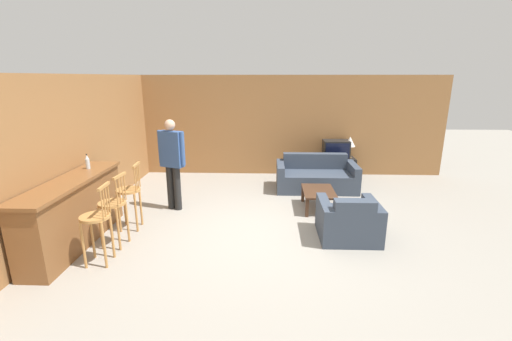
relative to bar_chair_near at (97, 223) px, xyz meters
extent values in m
plane|color=gray|center=(2.24, 1.08, -0.61)|extent=(24.00, 24.00, 0.00)
cube|color=#9E6B3D|center=(2.24, 4.76, 0.69)|extent=(9.40, 0.08, 2.60)
cube|color=#9E6B3D|center=(-0.98, 2.42, 0.69)|extent=(0.08, 8.68, 2.60)
cube|color=brown|center=(-0.64, 0.56, -0.11)|extent=(0.47, 2.28, 1.00)
cube|color=brown|center=(-0.64, 0.56, 0.42)|extent=(0.55, 2.34, 0.05)
cylinder|color=#B77F42|center=(-0.02, 0.00, 0.09)|extent=(0.42, 0.42, 0.04)
cylinder|color=#B77F42|center=(-0.16, 0.13, -0.27)|extent=(0.04, 0.04, 0.68)
cylinder|color=#B77F42|center=(-0.15, -0.15, -0.27)|extent=(0.04, 0.04, 0.68)
cylinder|color=#B77F42|center=(0.12, 0.15, -0.27)|extent=(0.04, 0.04, 0.68)
cylinder|color=#B77F42|center=(0.13, -0.13, -0.27)|extent=(0.04, 0.04, 0.68)
cylinder|color=#B77F42|center=(0.15, 0.13, 0.30)|extent=(0.02, 0.02, 0.40)
cylinder|color=#B77F42|center=(0.15, 0.05, 0.30)|extent=(0.02, 0.02, 0.40)
cylinder|color=#B77F42|center=(0.16, -0.03, 0.30)|extent=(0.02, 0.02, 0.40)
cylinder|color=#B77F42|center=(0.16, -0.11, 0.30)|extent=(0.02, 0.02, 0.40)
cube|color=#B77F42|center=(0.16, 0.01, 0.52)|extent=(0.06, 0.34, 0.04)
cylinder|color=#B77F42|center=(-0.02, 0.52, 0.09)|extent=(0.44, 0.44, 0.04)
cylinder|color=#B77F42|center=(-0.14, 0.68, -0.27)|extent=(0.04, 0.04, 0.68)
cylinder|color=#B77F42|center=(-0.17, 0.39, -0.27)|extent=(0.04, 0.04, 0.68)
cylinder|color=#B77F42|center=(0.14, 0.65, -0.27)|extent=(0.04, 0.04, 0.68)
cylinder|color=#B77F42|center=(0.11, 0.37, -0.27)|extent=(0.04, 0.04, 0.68)
cylinder|color=#B77F42|center=(0.17, 0.63, 0.30)|extent=(0.02, 0.02, 0.40)
cylinder|color=#B77F42|center=(0.16, 0.55, 0.30)|extent=(0.02, 0.02, 0.40)
cylinder|color=#B77F42|center=(0.15, 0.47, 0.30)|extent=(0.02, 0.02, 0.40)
cylinder|color=#B77F42|center=(0.14, 0.39, 0.30)|extent=(0.02, 0.02, 0.40)
cube|color=#B77F42|center=(0.15, 0.51, 0.52)|extent=(0.07, 0.34, 0.04)
cylinder|color=#B77F42|center=(-0.02, 1.15, 0.09)|extent=(0.43, 0.43, 0.04)
cylinder|color=#B77F42|center=(-0.17, 1.28, -0.27)|extent=(0.04, 0.04, 0.68)
cylinder|color=#B77F42|center=(-0.15, 1.00, -0.27)|extent=(0.04, 0.04, 0.68)
cylinder|color=#B77F42|center=(0.11, 1.30, -0.27)|extent=(0.04, 0.04, 0.68)
cylinder|color=#B77F42|center=(0.14, 1.02, -0.27)|extent=(0.04, 0.04, 0.68)
cylinder|color=#B77F42|center=(0.15, 1.28, 0.30)|extent=(0.02, 0.02, 0.40)
cylinder|color=#B77F42|center=(0.15, 1.20, 0.30)|extent=(0.02, 0.02, 0.40)
cylinder|color=#B77F42|center=(0.16, 1.12, 0.30)|extent=(0.02, 0.02, 0.40)
cylinder|color=#B77F42|center=(0.16, 1.04, 0.30)|extent=(0.02, 0.02, 0.40)
cube|color=#B77F42|center=(0.15, 1.16, 0.52)|extent=(0.06, 0.34, 0.04)
cube|color=#384251|center=(3.48, 3.40, -0.40)|extent=(1.51, 0.96, 0.42)
cube|color=#384251|center=(3.48, 3.77, -0.01)|extent=(1.51, 0.22, 0.36)
cube|color=#384251|center=(2.64, 3.40, -0.30)|extent=(0.16, 0.96, 0.62)
cube|color=#384251|center=(4.31, 3.40, -0.30)|extent=(0.16, 0.96, 0.62)
cube|color=#384251|center=(3.67, 0.95, -0.40)|extent=(0.62, 0.91, 0.42)
cube|color=#384251|center=(3.67, 0.60, -0.02)|extent=(0.62, 0.22, 0.35)
cube|color=#384251|center=(4.05, 0.95, -0.31)|extent=(0.16, 0.91, 0.61)
cube|color=#384251|center=(3.28, 0.95, -0.31)|extent=(0.16, 0.91, 0.61)
cube|color=#472D1E|center=(3.36, 2.18, -0.25)|extent=(0.61, 0.91, 0.04)
cube|color=#472D1E|center=(3.09, 1.76, -0.44)|extent=(0.06, 0.06, 0.35)
cube|color=#472D1E|center=(3.62, 1.76, -0.44)|extent=(0.06, 0.06, 0.35)
cube|color=#472D1E|center=(3.09, 2.59, -0.44)|extent=(0.06, 0.06, 0.35)
cube|color=#472D1E|center=(3.62, 2.59, -0.44)|extent=(0.06, 0.06, 0.35)
cube|color=black|center=(4.10, 4.43, -0.35)|extent=(1.00, 0.50, 0.52)
cube|color=black|center=(4.10, 4.43, 0.14)|extent=(0.66, 0.43, 0.46)
cube|color=black|center=(4.10, 4.21, 0.14)|extent=(0.59, 0.01, 0.39)
cylinder|color=silver|center=(-0.68, 1.20, 0.52)|extent=(0.07, 0.07, 0.17)
cone|color=silver|center=(-0.68, 1.20, 0.64)|extent=(0.06, 0.06, 0.07)
cylinder|color=black|center=(-0.68, 1.20, 0.69)|extent=(0.02, 0.02, 0.02)
cylinder|color=brown|center=(4.44, 4.43, -0.08)|extent=(0.16, 0.16, 0.02)
cylinder|color=brown|center=(4.44, 4.43, 0.07)|extent=(0.03, 0.03, 0.28)
cone|color=silver|center=(4.44, 4.43, 0.34)|extent=(0.27, 0.27, 0.25)
cylinder|color=black|center=(0.42, 2.11, -0.18)|extent=(0.14, 0.14, 0.87)
cylinder|color=black|center=(0.57, 2.05, -0.18)|extent=(0.14, 0.14, 0.87)
cube|color=#335189|center=(0.50, 2.08, 0.60)|extent=(0.49, 0.33, 0.69)
cylinder|color=#335189|center=(0.26, 2.17, 0.63)|extent=(0.09, 0.09, 0.64)
cylinder|color=#335189|center=(0.73, 1.99, 0.63)|extent=(0.09, 0.09, 0.64)
sphere|color=tan|center=(0.50, 2.08, 1.07)|extent=(0.20, 0.20, 0.20)
camera|label=1|loc=(2.35, -4.26, 1.94)|focal=24.00mm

